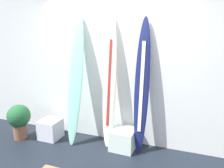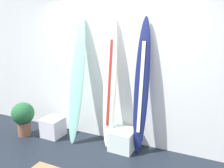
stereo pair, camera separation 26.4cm
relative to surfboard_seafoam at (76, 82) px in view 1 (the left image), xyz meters
The scene contains 7 objects.
wall_back 0.75m from the surfboard_seafoam, 32.03° to the left, with size 7.20×0.20×2.80m, color white.
surfboard_seafoam is the anchor object (origin of this frame).
surfboard_ivory 0.61m from the surfboard_seafoam, ahead, with size 0.23×0.34×2.23m.
surfboard_navy 1.16m from the surfboard_seafoam, ahead, with size 0.24×0.34×2.21m.
display_block_left 1.07m from the surfboard_seafoam, 168.63° to the right, with size 0.37×0.37×0.36m.
display_block_center 1.29m from the surfboard_seafoam, ahead, with size 0.41×0.41×0.35m.
potted_plant 1.31m from the surfboard_seafoam, 163.56° to the right, with size 0.42×0.42×0.66m.
Camera 1 is at (1.30, -2.35, 1.97)m, focal length 35.17 mm.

